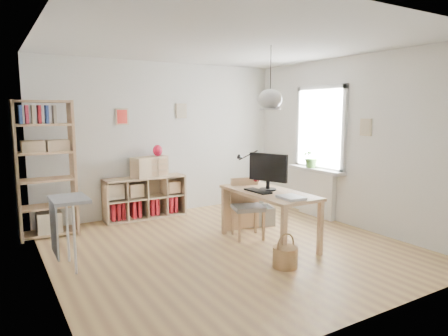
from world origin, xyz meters
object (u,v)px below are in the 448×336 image
tall_bookshelf (45,164)px  desk (269,198)px  cube_shelf (143,201)px  chair (247,204)px  storage_chest (254,212)px  monitor (268,170)px  drawer_chest (149,167)px

tall_bookshelf → desk: bearing=-37.0°
desk → cube_shelf: 2.48m
tall_bookshelf → chair: tall_bookshelf is taller
storage_chest → monitor: monitor is taller
tall_bookshelf → monitor: (2.62, -1.88, -0.05)m
tall_bookshelf → chair: bearing=-31.2°
desk → drawer_chest: 2.38m
storage_chest → drawer_chest: bearing=155.3°
monitor → drawer_chest: bearing=92.4°
chair → storage_chest: 0.78m
desk → storage_chest: 1.13m
desk → cube_shelf: desk is taller
chair → monitor: monitor is taller
monitor → tall_bookshelf: bearing=122.8°
tall_bookshelf → chair: size_ratio=2.32×
desk → storage_chest: bearing=65.3°
desk → monitor: size_ratio=2.65×
monitor → drawer_chest: size_ratio=0.93×
tall_bookshelf → cube_shelf: bearing=10.2°
tall_bookshelf → chair: (2.51, -1.52, -0.60)m
drawer_chest → chair: bearing=-79.7°
cube_shelf → monitor: (1.06, -2.16, 0.74)m
cube_shelf → storage_chest: bearing=-41.6°
desk → storage_chest: desk is taller
chair → storage_chest: chair is taller
chair → monitor: size_ratio=1.52×
desk → cube_shelf: size_ratio=1.07×
storage_chest → drawer_chest: drawer_chest is taller
storage_chest → cube_shelf: bearing=156.8°
desk → chair: chair is taller
tall_bookshelf → drawer_chest: tall_bookshelf is taller
monitor → drawer_chest: monitor is taller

